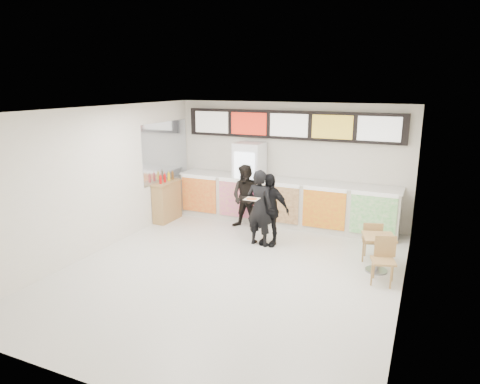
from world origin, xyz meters
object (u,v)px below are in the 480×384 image
Objects in this scene: customer_left at (246,197)px; cafe_table at (378,247)px; service_counter at (283,202)px; drinks_fridge at (249,182)px; customer_main at (260,208)px; condiment_ledge at (167,201)px; customer_mid at (269,209)px.

customer_left is 3.46m from cafe_table.
drinks_fridge reaches higher than service_counter.
drinks_fridge is at bearing 110.24° from customer_left.
condiment_ledge is (-2.80, 0.64, -0.32)m from customer_main.
customer_left is 1.07× the size of cafe_table.
customer_mid is (0.14, -1.47, 0.22)m from service_counter.
condiment_ledge is (-2.82, -0.94, -0.05)m from service_counter.
cafe_table is 1.21× the size of condiment_ledge.
customer_mid is at bearing -39.76° from customer_left.
customer_main reaches higher than condiment_ledge.
customer_main is at bearing -60.23° from drinks_fridge.
cafe_table is (2.36, -0.49, -0.31)m from customer_mid.
customer_left is (0.23, -0.71, -0.21)m from drinks_fridge.
customer_mid reaches higher than service_counter.
drinks_fridge is 4.00m from cafe_table.
customer_left is at bearing 142.28° from customer_mid.
customer_main is at bearing 154.75° from cafe_table.
customer_mid is 1.30× the size of condiment_ledge.
cafe_table is (3.21, -1.27, -0.30)m from customer_left.
condiment_ledge is (-5.32, 1.02, 0.04)m from cafe_table.
customer_mid is at bearing -10.16° from condiment_ledge.
customer_left is 2.14m from condiment_ledge.
service_counter is at bearing 125.33° from cafe_table.
service_counter is 2.78× the size of drinks_fridge.
drinks_fridge is at bearing -52.43° from customer_main.
customer_mid is (0.17, 0.11, -0.04)m from customer_main.
drinks_fridge is at bearing 26.85° from condiment_ledge.
condiment_ledge is at bearing -170.82° from customer_left.
customer_mid is at bearing 151.64° from cafe_table.
customer_mid is at bearing -84.37° from service_counter.
service_counter is 3.18m from cafe_table.
customer_main is 1.05× the size of customer_mid.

